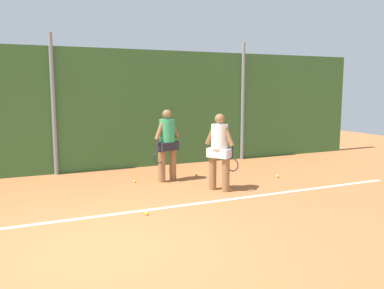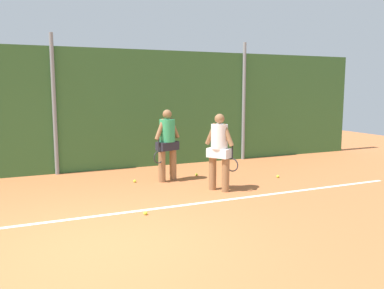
{
  "view_description": "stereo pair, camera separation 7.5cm",
  "coord_description": "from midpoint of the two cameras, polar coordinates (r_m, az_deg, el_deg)",
  "views": [
    {
      "loc": [
        -1.02,
        -5.37,
        2.16
      ],
      "look_at": [
        2.62,
        2.69,
        0.92
      ],
      "focal_mm": 38.07,
      "sensor_mm": 36.0,
      "label": 1
    },
    {
      "loc": [
        -0.95,
        -5.4,
        2.16
      ],
      "look_at": [
        2.62,
        2.69,
        0.92
      ],
      "focal_mm": 38.07,
      "sensor_mm": 36.0,
      "label": 2
    }
  ],
  "objects": [
    {
      "name": "tennis_ball_0",
      "position": [
        10.08,
        11.67,
        -4.38
      ],
      "size": [
        0.07,
        0.07,
        0.07
      ],
      "primitive_type": "sphere",
      "color": "#CCDB33",
      "rests_on": "ground_plane"
    },
    {
      "name": "fence_post_right",
      "position": [
        12.32,
        6.94,
        5.95
      ],
      "size": [
        0.1,
        0.1,
        3.48
      ],
      "primitive_type": "cylinder",
      "color": "gray",
      "rests_on": "ground_plane"
    },
    {
      "name": "player_midcourt",
      "position": [
        9.4,
        -3.74,
        0.44
      ],
      "size": [
        0.74,
        0.42,
        1.66
      ],
      "rotation": [
        0.0,
        0.0,
        3.44
      ],
      "color": "#8C603D",
      "rests_on": "ground_plane"
    },
    {
      "name": "tennis_ball_5",
      "position": [
        9.45,
        -8.28,
        -5.12
      ],
      "size": [
        0.07,
        0.07,
        0.07
      ],
      "primitive_type": "sphere",
      "color": "#CCDB33",
      "rests_on": "ground_plane"
    },
    {
      "name": "court_baseline_paint",
      "position": [
        7.13,
        -15.44,
        -9.94
      ],
      "size": [
        13.68,
        0.1,
        0.01
      ],
      "primitive_type": "cube",
      "color": "white",
      "rests_on": "ground_plane"
    },
    {
      "name": "ground_plane",
      "position": [
        7.34,
        -15.72,
        -9.46
      ],
      "size": [
        28.8,
        28.8,
        0.0
      ],
      "primitive_type": "plane",
      "color": "#B76638"
    },
    {
      "name": "tennis_ball_2",
      "position": [
        7.09,
        -6.69,
        -9.54
      ],
      "size": [
        0.07,
        0.07,
        0.07
      ],
      "primitive_type": "sphere",
      "color": "#CCDB33",
      "rests_on": "ground_plane"
    },
    {
      "name": "player_foreground_near",
      "position": [
        8.51,
        3.64,
        -0.5
      ],
      "size": [
        0.52,
        0.64,
        1.63
      ],
      "rotation": [
        0.0,
        0.0,
        5.28
      ],
      "color": "#8C603D",
      "rests_on": "ground_plane"
    },
    {
      "name": "fence_post_center",
      "position": [
        10.58,
        -19.04,
        5.25
      ],
      "size": [
        0.1,
        0.1,
        3.48
      ],
      "primitive_type": "cylinder",
      "color": "gray",
      "rests_on": "ground_plane"
    },
    {
      "name": "tennis_ball_4",
      "position": [
        10.05,
        0.39,
        -4.25
      ],
      "size": [
        0.07,
        0.07,
        0.07
      ],
      "primitive_type": "sphere",
      "color": "#CCDB33",
      "rests_on": "ground_plane"
    },
    {
      "name": "hedge_fence_backdrop",
      "position": [
        10.77,
        -19.09,
        4.46
      ],
      "size": [
        18.72,
        0.25,
        3.16
      ],
      "primitive_type": "cube",
      "color": "#386633",
      "rests_on": "ground_plane"
    }
  ]
}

